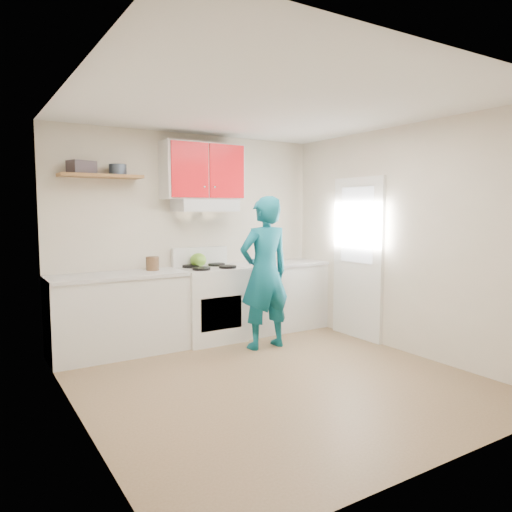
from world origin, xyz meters
TOP-DOWN VIEW (x-y plane):
  - floor at (0.00, 0.00)m, footprint 3.80×3.80m
  - ceiling at (0.00, 0.00)m, footprint 3.60×3.80m
  - back_wall at (0.00, 1.90)m, footprint 3.60×0.04m
  - front_wall at (0.00, -1.90)m, footprint 3.60×0.04m
  - left_wall at (-1.80, 0.00)m, footprint 0.04×3.80m
  - right_wall at (1.80, 0.00)m, footprint 0.04×3.80m
  - door at (1.78, 0.70)m, footprint 0.05×0.85m
  - door_glass at (1.75, 0.70)m, footprint 0.01×0.55m
  - counter_left at (-1.04, 1.60)m, footprint 1.52×0.60m
  - counter_right at (1.14, 1.60)m, footprint 1.32×0.60m
  - stove at (0.10, 1.57)m, footprint 0.76×0.65m
  - range_hood at (0.10, 1.68)m, footprint 0.76×0.44m
  - upper_cabinets at (0.10, 1.73)m, footprint 1.02×0.33m
  - shelf at (-1.15, 1.75)m, footprint 0.90×0.30m
  - books at (-1.36, 1.75)m, footprint 0.32×0.27m
  - tin at (-0.96, 1.75)m, footprint 0.22×0.22m
  - kettle at (0.02, 1.72)m, footprint 0.27×0.27m
  - crock at (-0.59, 1.69)m, footprint 0.17×0.17m
  - cutting_board at (0.75, 1.54)m, footprint 0.31×0.26m
  - silicone_mat at (1.44, 1.54)m, footprint 0.38×0.34m
  - person at (0.51, 0.93)m, footprint 0.66×0.43m

SIDE VIEW (x-z plane):
  - floor at x=0.00m, z-range 0.00..0.00m
  - counter_left at x=-1.04m, z-range 0.00..0.90m
  - counter_right at x=1.14m, z-range 0.00..0.90m
  - stove at x=0.10m, z-range 0.00..0.92m
  - person at x=0.51m, z-range 0.00..1.80m
  - silicone_mat at x=1.44m, z-range 0.90..0.91m
  - cutting_board at x=0.75m, z-range 0.90..0.92m
  - crock at x=-0.59m, z-range 0.90..1.08m
  - kettle at x=0.02m, z-range 0.92..1.10m
  - door at x=1.78m, z-range 0.00..2.05m
  - back_wall at x=0.00m, z-range 0.00..2.60m
  - front_wall at x=0.00m, z-range 0.00..2.60m
  - left_wall at x=-1.80m, z-range 0.00..2.60m
  - right_wall at x=1.80m, z-range 0.00..2.60m
  - door_glass at x=1.75m, z-range 0.98..1.92m
  - range_hood at x=0.10m, z-range 1.62..1.77m
  - shelf at x=-1.15m, z-range 2.00..2.04m
  - tin at x=-0.96m, z-range 2.04..2.16m
  - books at x=-1.36m, z-range 2.04..2.18m
  - upper_cabinets at x=0.10m, z-range 1.77..2.47m
  - ceiling at x=0.00m, z-range 2.58..2.62m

